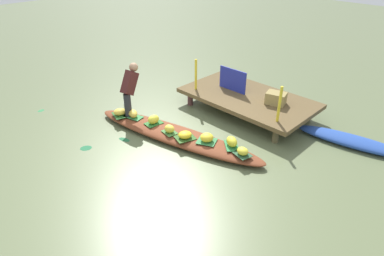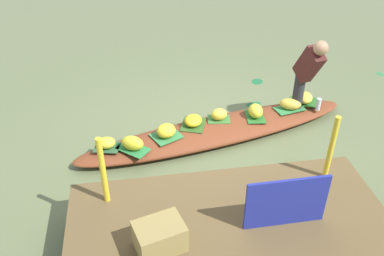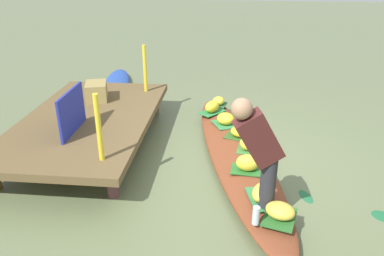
% 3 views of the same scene
% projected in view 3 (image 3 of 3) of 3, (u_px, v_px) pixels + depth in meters
% --- Properties ---
extents(canal_water, '(40.00, 40.00, 0.00)m').
position_uv_depth(canal_water, '(236.00, 161.00, 5.17)').
color(canal_water, '#5C6744').
rests_on(canal_water, ground).
extents(dock_platform, '(3.20, 1.80, 0.43)m').
position_uv_depth(dock_platform, '(88.00, 120.00, 5.51)').
color(dock_platform, brown).
rests_on(dock_platform, ground).
extents(vendor_boat, '(4.21, 1.62, 0.20)m').
position_uv_depth(vendor_boat, '(236.00, 154.00, 5.13)').
color(vendor_boat, brown).
rests_on(vendor_boat, ground).
extents(moored_boat, '(2.33, 0.96, 0.18)m').
position_uv_depth(moored_boat, '(117.00, 85.00, 7.91)').
color(moored_boat, '#244597').
rests_on(moored_boat, ground).
extents(leaf_mat_0, '(0.49, 0.34, 0.01)m').
position_uv_depth(leaf_mat_0, '(261.00, 199.00, 4.02)').
color(leaf_mat_0, '#317A3F').
rests_on(leaf_mat_0, vendor_boat).
extents(banana_bunch_0, '(0.36, 0.29, 0.17)m').
position_uv_depth(banana_bunch_0, '(262.00, 192.00, 3.98)').
color(banana_bunch_0, gold).
rests_on(banana_bunch_0, vendor_boat).
extents(leaf_mat_1, '(0.48, 0.47, 0.01)m').
position_uv_depth(leaf_mat_1, '(212.00, 112.00, 6.23)').
color(leaf_mat_1, '#2A763C').
rests_on(leaf_mat_1, vendor_boat).
extents(banana_bunch_1, '(0.36, 0.31, 0.19)m').
position_uv_depth(banana_bunch_1, '(212.00, 107.00, 6.20)').
color(banana_bunch_1, gold).
rests_on(banana_bunch_1, vendor_boat).
extents(leaf_mat_2, '(0.47, 0.40, 0.01)m').
position_uv_depth(leaf_mat_2, '(279.00, 217.00, 3.74)').
color(leaf_mat_2, '#285F26').
rests_on(leaf_mat_2, vendor_boat).
extents(banana_bunch_2, '(0.33, 0.36, 0.15)m').
position_uv_depth(banana_bunch_2, '(280.00, 211.00, 3.71)').
color(banana_bunch_2, gold).
rests_on(banana_bunch_2, vendor_boat).
extents(leaf_mat_3, '(0.48, 0.46, 0.01)m').
position_uv_depth(leaf_mat_3, '(225.00, 124.00, 5.80)').
color(leaf_mat_3, '#337941').
rests_on(leaf_mat_3, vendor_boat).
extents(banana_bunch_3, '(0.37, 0.37, 0.18)m').
position_uv_depth(banana_bunch_3, '(225.00, 119.00, 5.76)').
color(banana_bunch_3, yellow).
rests_on(banana_bunch_3, vendor_boat).
extents(leaf_mat_4, '(0.43, 0.48, 0.01)m').
position_uv_depth(leaf_mat_4, '(240.00, 136.00, 5.41)').
color(leaf_mat_4, '#2E5620').
rests_on(leaf_mat_4, vendor_boat).
extents(banana_bunch_4, '(0.35, 0.36, 0.14)m').
position_uv_depth(banana_bunch_4, '(240.00, 132.00, 5.38)').
color(banana_bunch_4, gold).
rests_on(banana_bunch_4, vendor_boat).
extents(leaf_mat_5, '(0.30, 0.40, 0.01)m').
position_uv_depth(leaf_mat_5, '(247.00, 170.00, 4.56)').
color(leaf_mat_5, '#286728').
rests_on(leaf_mat_5, vendor_boat).
extents(banana_bunch_5, '(0.21, 0.28, 0.20)m').
position_uv_depth(banana_bunch_5, '(247.00, 163.00, 4.51)').
color(banana_bunch_5, yellow).
rests_on(banana_bunch_5, vendor_boat).
extents(leaf_mat_6, '(0.35, 0.28, 0.01)m').
position_uv_depth(leaf_mat_6, '(246.00, 149.00, 5.04)').
color(leaf_mat_6, '#3B7033').
rests_on(leaf_mat_6, vendor_boat).
extents(banana_bunch_6, '(0.25, 0.20, 0.17)m').
position_uv_depth(banana_bunch_6, '(247.00, 143.00, 5.01)').
color(banana_bunch_6, yellow).
rests_on(banana_bunch_6, vendor_boat).
extents(leaf_mat_7, '(0.38, 0.32, 0.01)m').
position_uv_depth(leaf_mat_7, '(218.00, 105.00, 6.53)').
color(leaf_mat_7, '#2A5132').
rests_on(leaf_mat_7, vendor_boat).
extents(banana_bunch_7, '(0.25, 0.22, 0.14)m').
position_uv_depth(banana_bunch_7, '(218.00, 101.00, 6.50)').
color(banana_bunch_7, gold).
rests_on(banana_bunch_7, vendor_boat).
extents(vendor_person, '(0.29, 0.54, 1.19)m').
position_uv_depth(vendor_person, '(259.00, 148.00, 3.62)').
color(vendor_person, '#28282D').
rests_on(vendor_person, vendor_boat).
extents(water_bottle, '(0.07, 0.07, 0.19)m').
position_uv_depth(water_bottle, '(256.00, 215.00, 3.62)').
color(water_bottle, silver).
rests_on(water_bottle, vendor_boat).
extents(market_banner, '(0.80, 0.04, 0.56)m').
position_uv_depth(market_banner, '(72.00, 112.00, 4.91)').
color(market_banner, navy).
rests_on(market_banner, dock_platform).
extents(railing_post_west, '(0.06, 0.06, 0.79)m').
position_uv_depth(railing_post_west, '(99.00, 128.00, 4.18)').
color(railing_post_west, gold).
rests_on(railing_post_west, dock_platform).
extents(railing_post_east, '(0.06, 0.06, 0.79)m').
position_uv_depth(railing_post_east, '(145.00, 69.00, 6.35)').
color(railing_post_east, gold).
rests_on(railing_post_east, dock_platform).
extents(produce_crate, '(0.51, 0.43, 0.28)m').
position_uv_depth(produce_crate, '(96.00, 91.00, 6.08)').
color(produce_crate, olive).
rests_on(produce_crate, dock_platform).
extents(drifting_plant_1, '(0.30, 0.31, 0.01)m').
position_uv_depth(drifting_plant_1, '(383.00, 216.00, 4.08)').
color(drifting_plant_1, '#1C5E36').
rests_on(drifting_plant_1, ground).
extents(drifting_plant_2, '(0.30, 0.20, 0.01)m').
position_uv_depth(drifting_plant_2, '(306.00, 196.00, 4.41)').
color(drifting_plant_2, '#1F5D35').
rests_on(drifting_plant_2, ground).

